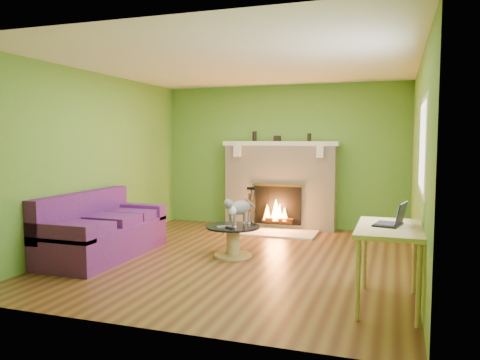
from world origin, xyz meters
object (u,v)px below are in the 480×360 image
Objects in this scene: sofa at (101,232)px; desk at (390,236)px; cat at (240,211)px; coffee_table at (233,239)px.

sofa reaches higher than desk.
sofa is 3.90m from desk.
cat is at bearing 18.99° from sofa.
cat is (0.08, 0.05, 0.39)m from coffee_table.
cat is at bearing 144.97° from desk.
coffee_table is 0.71× the size of desk.
coffee_table is 0.40m from cat.
cat is (1.82, 0.63, 0.29)m from sofa.
desk is (3.81, -0.77, 0.35)m from sofa.
sofa is 1.83m from coffee_table.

